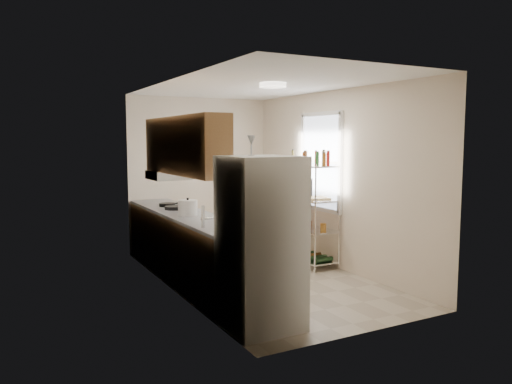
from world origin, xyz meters
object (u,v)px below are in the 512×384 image
at_px(refrigerator, 261,243).
at_px(frying_pan_large, 174,208).
at_px(cutting_board, 316,198).
at_px(espresso_machine, 304,187).
at_px(rice_cooker, 188,208).

xyz_separation_m(refrigerator, frying_pan_large, (-0.06, 2.44, 0.06)).
height_order(refrigerator, cutting_board, refrigerator).
height_order(frying_pan_large, espresso_machine, espresso_machine).
bearing_deg(rice_cooker, refrigerator, -87.06).
bearing_deg(rice_cooker, frying_pan_large, 87.00).
relative_size(refrigerator, cutting_board, 4.33).
distance_m(rice_cooker, cutting_board, 2.00).
height_order(cutting_board, espresso_machine, espresso_machine).
bearing_deg(cutting_board, refrigerator, -137.19).
distance_m(refrigerator, espresso_machine, 2.77).
distance_m(rice_cooker, frying_pan_large, 0.64).
relative_size(refrigerator, frying_pan_large, 6.25).
xyz_separation_m(frying_pan_large, cutting_board, (1.97, -0.67, 0.10)).
relative_size(refrigerator, rice_cooker, 6.85).
bearing_deg(refrigerator, rice_cooker, 92.94).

